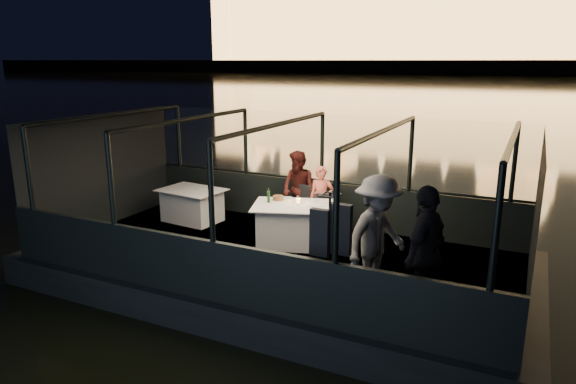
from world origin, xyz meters
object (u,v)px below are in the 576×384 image
at_px(chair_port_left, 301,209).
at_px(coat_stand, 329,247).
at_px(dining_table_aft, 192,204).
at_px(passenger_dark, 425,256).
at_px(dining_table_central, 293,225).
at_px(chair_port_right, 320,215).
at_px(person_man_maroon, 298,191).
at_px(person_woman_coral, 321,196).
at_px(wine_bottle, 269,195).
at_px(passenger_stripe, 377,241).

xyz_separation_m(chair_port_left, coat_stand, (1.70, -2.88, 0.45)).
xyz_separation_m(dining_table_aft, passenger_dark, (5.27, -2.12, 0.47)).
relative_size(dining_table_central, dining_table_aft, 1.11).
height_order(coat_stand, passenger_dark, passenger_dark).
xyz_separation_m(chair_port_right, person_man_maroon, (-0.66, 0.44, 0.30)).
bearing_deg(person_woman_coral, passenger_dark, -63.98).
xyz_separation_m(person_woman_coral, person_man_maroon, (-0.55, 0.12, 0.00)).
relative_size(chair_port_right, coat_stand, 0.49).
relative_size(chair_port_left, wine_bottle, 3.36).
distance_m(dining_table_central, person_man_maroon, 1.15).
xyz_separation_m(coat_stand, passenger_stripe, (0.48, 0.65, -0.05)).
bearing_deg(person_man_maroon, person_woman_coral, 5.32).
distance_m(chair_port_right, person_woman_coral, 0.45).
bearing_deg(chair_port_right, chair_port_left, 142.48).
distance_m(dining_table_aft, passenger_dark, 5.70).
relative_size(dining_table_aft, person_man_maroon, 0.83).
bearing_deg(chair_port_left, dining_table_central, -55.89).
bearing_deg(coat_stand, passenger_dark, 16.52).
distance_m(chair_port_left, wine_bottle, 0.99).
bearing_deg(wine_bottle, passenger_stripe, -29.67).
xyz_separation_m(chair_port_left, passenger_dark, (2.91, -2.52, 0.40)).
xyz_separation_m(dining_table_aft, person_man_maroon, (2.19, 0.64, 0.36)).
bearing_deg(person_woman_coral, wine_bottle, -143.49).
relative_size(passenger_dark, wine_bottle, 6.77).
bearing_deg(chair_port_left, wine_bottle, -89.00).
distance_m(dining_table_central, wine_bottle, 0.72).
bearing_deg(dining_table_central, person_woman_coral, 77.86).
relative_size(dining_table_central, person_man_maroon, 0.92).
bearing_deg(person_man_maroon, dining_table_aft, -145.71).
xyz_separation_m(dining_table_central, coat_stand, (1.52, -2.10, 0.51)).
distance_m(passenger_dark, wine_bottle, 3.63).
relative_size(passenger_stripe, passenger_dark, 1.00).
bearing_deg(person_woman_coral, dining_table_aft, 173.01).
height_order(chair_port_right, person_man_maroon, person_man_maroon).
bearing_deg(chair_port_right, dining_table_aft, 168.53).
height_order(dining_table_aft, person_man_maroon, person_man_maroon).
relative_size(person_woman_coral, person_man_maroon, 0.85).
xyz_separation_m(chair_port_left, passenger_stripe, (2.18, -2.24, 0.40)).
relative_size(chair_port_right, wine_bottle, 3.06).
relative_size(dining_table_central, wine_bottle, 5.42).
relative_size(dining_table_aft, chair_port_left, 1.46).
height_order(passenger_dark, wine_bottle, passenger_dark).
bearing_deg(passenger_stripe, chair_port_right, 61.21).
height_order(coat_stand, person_woman_coral, coat_stand).
xyz_separation_m(dining_table_central, dining_table_aft, (-2.55, 0.38, 0.00)).
height_order(chair_port_left, person_man_maroon, person_man_maroon).
bearing_deg(coat_stand, chair_port_right, 114.38).
distance_m(chair_port_left, passenger_dark, 3.87).
xyz_separation_m(chair_port_left, person_man_maroon, (-0.18, 0.24, 0.30)).
distance_m(dining_table_aft, chair_port_left, 2.40).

